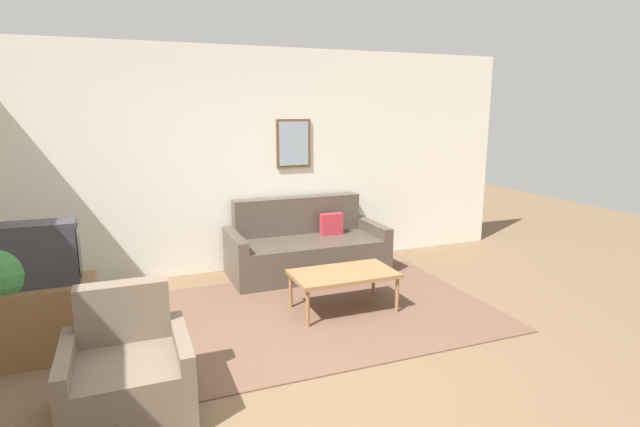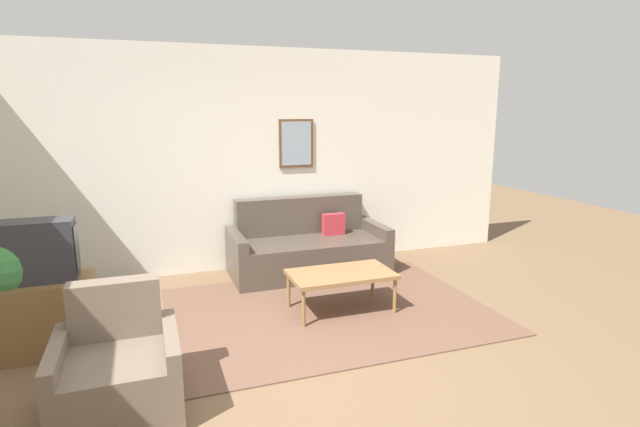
{
  "view_description": "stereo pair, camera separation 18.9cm",
  "coord_description": "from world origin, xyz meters",
  "px_view_note": "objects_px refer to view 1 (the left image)",
  "views": [
    {
      "loc": [
        -1.0,
        -3.11,
        1.97
      ],
      "look_at": [
        0.96,
        1.86,
        0.85
      ],
      "focal_mm": 28.0,
      "sensor_mm": 36.0,
      "label": 1
    },
    {
      "loc": [
        -0.83,
        -3.18,
        1.97
      ],
      "look_at": [
        0.96,
        1.86,
        0.85
      ],
      "focal_mm": 28.0,
      "sensor_mm": 36.0,
      "label": 2
    }
  ],
  "objects_px": {
    "coffee_table": "(343,275)",
    "armchair": "(128,375)",
    "couch": "(306,248)",
    "tv": "(34,254)",
    "potted_plant_tall": "(1,271)"
  },
  "relations": [
    {
      "from": "couch",
      "to": "armchair",
      "type": "xyz_separation_m",
      "value": [
        -2.07,
        -2.31,
        -0.03
      ]
    },
    {
      "from": "tv",
      "to": "armchair",
      "type": "bearing_deg",
      "value": -59.86
    },
    {
      "from": "couch",
      "to": "tv",
      "type": "height_order",
      "value": "tv"
    },
    {
      "from": "coffee_table",
      "to": "tv",
      "type": "xyz_separation_m",
      "value": [
        -2.64,
        0.04,
        0.49
      ]
    },
    {
      "from": "couch",
      "to": "armchair",
      "type": "bearing_deg",
      "value": -131.89
    },
    {
      "from": "tv",
      "to": "coffee_table",
      "type": "bearing_deg",
      "value": -0.85
    },
    {
      "from": "tv",
      "to": "potted_plant_tall",
      "type": "distance_m",
      "value": 0.33
    },
    {
      "from": "tv",
      "to": "armchair",
      "type": "relative_size",
      "value": 0.79
    },
    {
      "from": "coffee_table",
      "to": "potted_plant_tall",
      "type": "relative_size",
      "value": 0.92
    },
    {
      "from": "couch",
      "to": "armchair",
      "type": "height_order",
      "value": "couch"
    },
    {
      "from": "coffee_table",
      "to": "armchair",
      "type": "bearing_deg",
      "value": -152.62
    },
    {
      "from": "couch",
      "to": "coffee_table",
      "type": "bearing_deg",
      "value": -92.93
    },
    {
      "from": "couch",
      "to": "potted_plant_tall",
      "type": "relative_size",
      "value": 1.69
    },
    {
      "from": "couch",
      "to": "tv",
      "type": "xyz_separation_m",
      "value": [
        -2.7,
        -1.23,
        0.56
      ]
    },
    {
      "from": "armchair",
      "to": "coffee_table",
      "type": "bearing_deg",
      "value": 24.85
    }
  ]
}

